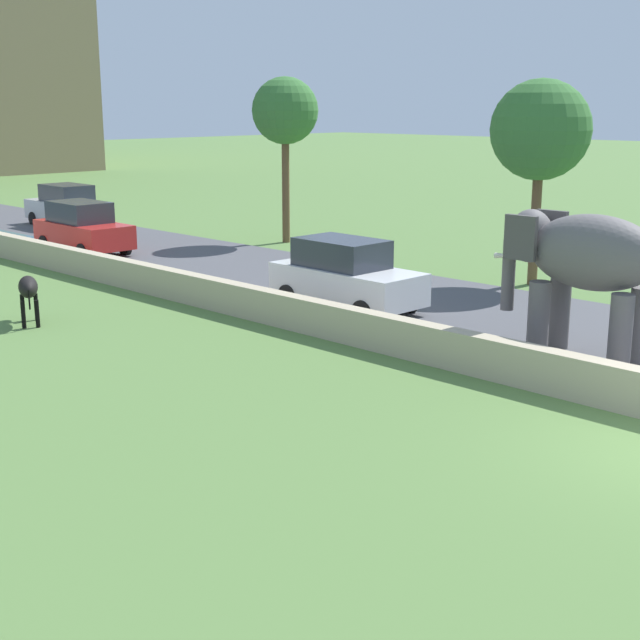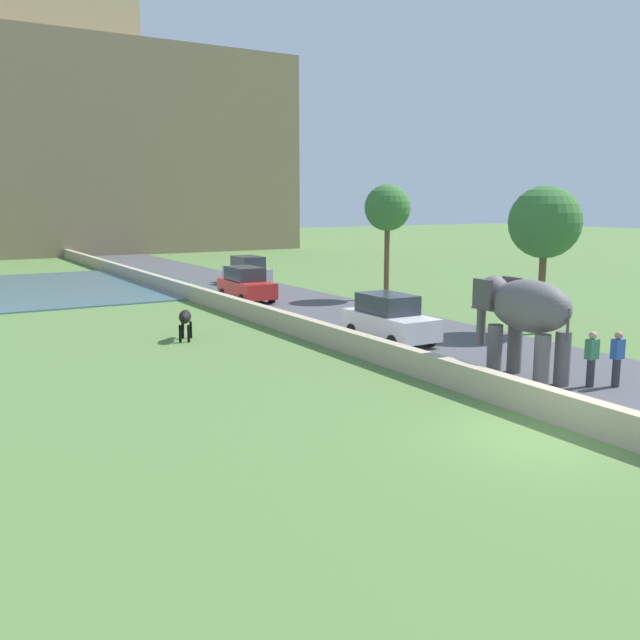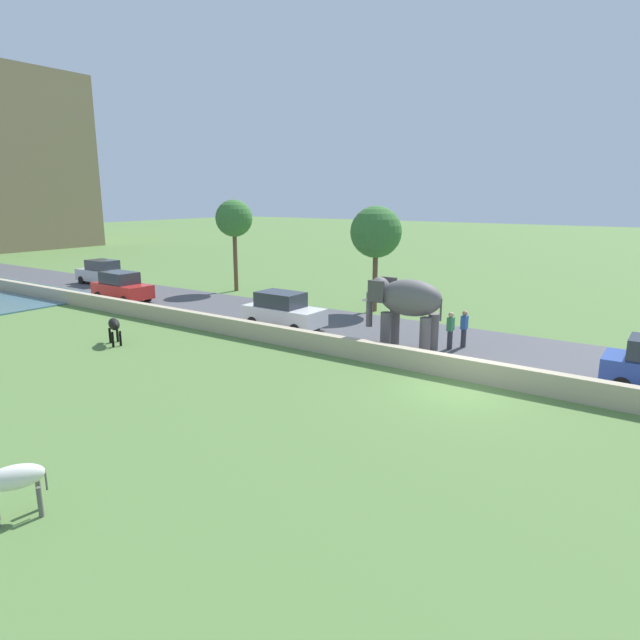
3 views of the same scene
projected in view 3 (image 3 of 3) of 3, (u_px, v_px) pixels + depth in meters
The scene contains 13 objects.
ground_plane at pixel (457, 390), 18.10m from camera, with size 220.00×220.00×0.00m, color #567A3D.
road_surface at pixel (170, 301), 33.13m from camera, with size 7.00×120.00×0.06m, color #4C4C51.
barrier_wall at pixel (139, 310), 28.89m from camera, with size 0.40×110.00×0.79m, color tan.
elephant at pixel (405, 302), 22.40m from camera, with size 1.42×3.47×2.99m.
person_beside_elephant at pixel (464, 328), 22.87m from camera, with size 0.36×0.22×1.63m.
person_trailing at pixel (450, 330), 22.58m from camera, with size 0.36×0.22×1.63m.
car_red at pixel (122, 287), 33.02m from camera, with size 1.86×4.03×1.80m.
car_silver at pixel (102, 272), 39.19m from camera, with size 1.85×4.03×1.80m.
car_white at pixel (283, 311), 26.18m from camera, with size 1.85×4.03×1.80m.
cow_white at pixel (12, 481), 10.74m from camera, with size 1.39×0.92×1.15m.
cow_black at pixel (114, 325), 23.56m from camera, with size 0.92×1.39×1.15m.
tree_near at pixel (234, 219), 35.89m from camera, with size 2.43×2.43×6.05m.
tree_mid at pixel (376, 233), 29.54m from camera, with size 2.80×2.80×5.77m.
Camera 3 is at (-16.71, -5.90, 6.33)m, focal length 30.64 mm.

